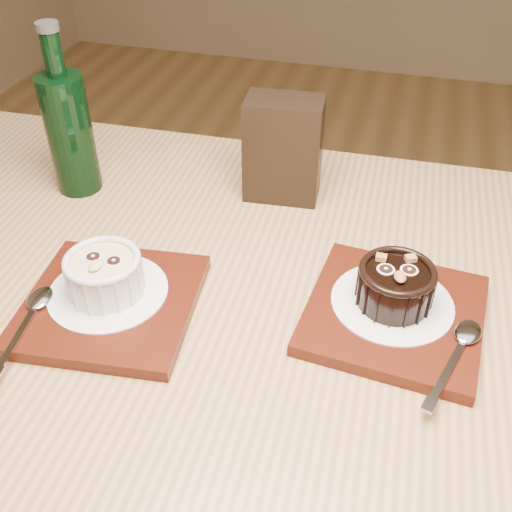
{
  "coord_description": "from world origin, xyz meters",
  "views": [
    {
      "loc": [
        -0.06,
        -0.62,
        1.2
      ],
      "look_at": [
        -0.19,
        -0.15,
        0.81
      ],
      "focal_mm": 42.0,
      "sensor_mm": 36.0,
      "label": 1
    }
  ],
  "objects_px": {
    "tray_left": "(111,304)",
    "condiment_stand": "(283,149)",
    "ramekin_white": "(104,273)",
    "ramekin_dark": "(396,284)",
    "tray_right": "(394,314)",
    "table": "(255,382)",
    "green_bottle": "(69,130)"
  },
  "relations": [
    {
      "from": "tray_left",
      "to": "tray_right",
      "type": "xyz_separation_m",
      "value": [
        0.3,
        0.07,
        0.0
      ]
    },
    {
      "from": "table",
      "to": "green_bottle",
      "type": "xyz_separation_m",
      "value": [
        -0.31,
        0.2,
        0.18
      ]
    },
    {
      "from": "tray_right",
      "to": "condiment_stand",
      "type": "xyz_separation_m",
      "value": [
        -0.17,
        0.21,
        0.06
      ]
    },
    {
      "from": "ramekin_white",
      "to": "green_bottle",
      "type": "xyz_separation_m",
      "value": [
        -0.15,
        0.21,
        0.05
      ]
    },
    {
      "from": "condiment_stand",
      "to": "green_bottle",
      "type": "distance_m",
      "value": 0.29
    },
    {
      "from": "ramekin_white",
      "to": "condiment_stand",
      "type": "relative_size",
      "value": 0.58
    },
    {
      "from": "tray_left",
      "to": "green_bottle",
      "type": "height_order",
      "value": "green_bottle"
    },
    {
      "from": "tray_left",
      "to": "condiment_stand",
      "type": "distance_m",
      "value": 0.31
    },
    {
      "from": "tray_left",
      "to": "table",
      "type": "bearing_deg",
      "value": 5.8
    },
    {
      "from": "table",
      "to": "tray_left",
      "type": "height_order",
      "value": "tray_left"
    },
    {
      "from": "table",
      "to": "ramekin_dark",
      "type": "relative_size",
      "value": 15.11
    },
    {
      "from": "ramekin_dark",
      "to": "condiment_stand",
      "type": "bearing_deg",
      "value": 117.55
    },
    {
      "from": "tray_right",
      "to": "condiment_stand",
      "type": "relative_size",
      "value": 1.29
    },
    {
      "from": "tray_left",
      "to": "tray_right",
      "type": "relative_size",
      "value": 1.0
    },
    {
      "from": "ramekin_white",
      "to": "ramekin_dark",
      "type": "bearing_deg",
      "value": 13.91
    },
    {
      "from": "ramekin_dark",
      "to": "green_bottle",
      "type": "bearing_deg",
      "value": 149.68
    },
    {
      "from": "tray_right",
      "to": "tray_left",
      "type": "bearing_deg",
      "value": -167.66
    },
    {
      "from": "green_bottle",
      "to": "ramekin_white",
      "type": "bearing_deg",
      "value": -54.59
    },
    {
      "from": "table",
      "to": "tray_right",
      "type": "height_order",
      "value": "tray_right"
    },
    {
      "from": "ramekin_white",
      "to": "green_bottle",
      "type": "height_order",
      "value": "green_bottle"
    },
    {
      "from": "ramekin_dark",
      "to": "green_bottle",
      "type": "height_order",
      "value": "green_bottle"
    },
    {
      "from": "tray_left",
      "to": "condiment_stand",
      "type": "bearing_deg",
      "value": 65.49
    },
    {
      "from": "ramekin_white",
      "to": "ramekin_dark",
      "type": "height_order",
      "value": "same"
    },
    {
      "from": "ramekin_white",
      "to": "green_bottle",
      "type": "bearing_deg",
      "value": 127.04
    },
    {
      "from": "table",
      "to": "tray_left",
      "type": "relative_size",
      "value": 6.77
    },
    {
      "from": "table",
      "to": "ramekin_white",
      "type": "distance_m",
      "value": 0.21
    },
    {
      "from": "tray_left",
      "to": "ramekin_dark",
      "type": "xyz_separation_m",
      "value": [
        0.29,
        0.07,
        0.03
      ]
    },
    {
      "from": "tray_right",
      "to": "green_bottle",
      "type": "distance_m",
      "value": 0.48
    },
    {
      "from": "table",
      "to": "condiment_stand",
      "type": "distance_m",
      "value": 0.31
    },
    {
      "from": "tray_right",
      "to": "ramekin_dark",
      "type": "bearing_deg",
      "value": 113.86
    },
    {
      "from": "tray_left",
      "to": "condiment_stand",
      "type": "relative_size",
      "value": 1.29
    },
    {
      "from": "table",
      "to": "ramekin_white",
      "type": "xyz_separation_m",
      "value": [
        -0.16,
        -0.01,
        0.13
      ]
    }
  ]
}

